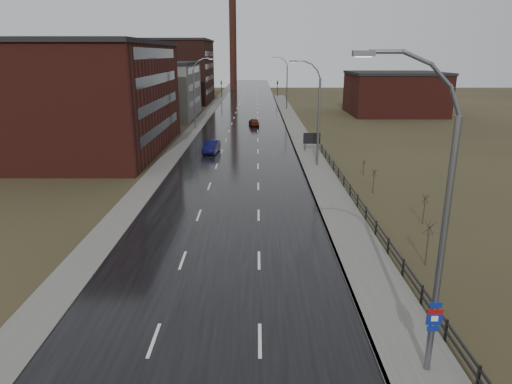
{
  "coord_description": "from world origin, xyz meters",
  "views": [
    {
      "loc": [
        2.17,
        -13.03,
        11.95
      ],
      "look_at": [
        2.11,
        16.46,
        3.0
      ],
      "focal_mm": 32.0,
      "sensor_mm": 36.0,
      "label": 1
    }
  ],
  "objects_px": {
    "billboard": "(312,139)",
    "car_near": "(211,147)",
    "car_far": "(254,122)",
    "streetlight_main": "(435,228)"
  },
  "relations": [
    {
      "from": "streetlight_main",
      "to": "car_near",
      "type": "bearing_deg",
      "value": 106.26
    },
    {
      "from": "billboard",
      "to": "car_near",
      "type": "relative_size",
      "value": 0.53
    },
    {
      "from": "billboard",
      "to": "car_near",
      "type": "xyz_separation_m",
      "value": [
        -12.64,
        -0.74,
        -0.91
      ]
    },
    {
      "from": "car_near",
      "to": "car_far",
      "type": "distance_m",
      "value": 22.95
    },
    {
      "from": "billboard",
      "to": "car_near",
      "type": "distance_m",
      "value": 12.7
    },
    {
      "from": "billboard",
      "to": "car_near",
      "type": "height_order",
      "value": "billboard"
    },
    {
      "from": "billboard",
      "to": "car_far",
      "type": "xyz_separation_m",
      "value": [
        -7.44,
        21.6,
        -1.01
      ]
    },
    {
      "from": "car_far",
      "to": "streetlight_main",
      "type": "bearing_deg",
      "value": 89.37
    },
    {
      "from": "streetlight_main",
      "to": "car_far",
      "type": "bearing_deg",
      "value": 96.12
    },
    {
      "from": "streetlight_main",
      "to": "car_far",
      "type": "xyz_separation_m",
      "value": [
        -6.81,
        63.54,
        -5.4
      ]
    }
  ]
}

